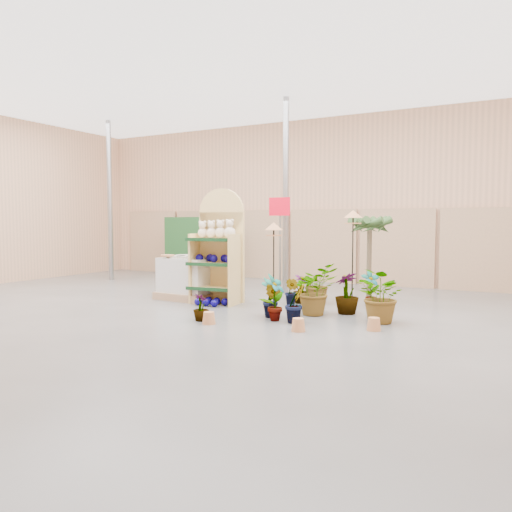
{
  "coord_description": "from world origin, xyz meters",
  "views": [
    {
      "loc": [
        4.9,
        -7.01,
        1.68
      ],
      "look_at": [
        0.3,
        1.5,
        1.0
      ],
      "focal_mm": 35.0,
      "sensor_mm": 36.0,
      "label": 1
    }
  ],
  "objects": [
    {
      "name": "offer_sign",
      "position": [
        0.1,
        2.98,
        1.57
      ],
      "size": [
        0.5,
        0.08,
        2.2
      ],
      "color": "gray",
      "rests_on": "ground"
    },
    {
      "name": "potted_plant_6",
      "position": [
        1.17,
        2.49,
        0.4
      ],
      "size": [
        0.64,
        0.73,
        0.81
      ],
      "primitive_type": "imported",
      "rotation": [
        0.0,
        0.0,
        1.56
      ],
      "color": "#2A491F",
      "rests_on": "ground"
    },
    {
      "name": "trellis_stock",
      "position": [
        -3.8,
        5.2,
        0.9
      ],
      "size": [
        2.0,
        0.3,
        1.8
      ],
      "primitive_type": "cube",
      "color": "#1D4920",
      "rests_on": "ground"
    },
    {
      "name": "potted_plant_7",
      "position": [
        0.14,
        -0.14,
        0.23
      ],
      "size": [
        0.31,
        0.31,
        0.47
      ],
      "primitive_type": "imported",
      "rotation": [
        0.0,
        0.0,
        2.96
      ],
      "color": "#2A491F",
      "rests_on": "ground"
    },
    {
      "name": "pallet_stack",
      "position": [
        -1.44,
        1.74,
        0.45
      ],
      "size": [
        1.33,
        1.13,
        0.93
      ],
      "rotation": [
        0.0,
        0.0,
        -0.07
      ],
      "color": "#A37D5C",
      "rests_on": "ground"
    },
    {
      "name": "potted_plant_11",
      "position": [
        0.89,
        2.34,
        0.29
      ],
      "size": [
        0.34,
        0.34,
        0.58
      ],
      "primitive_type": "imported",
      "rotation": [
        0.0,
        0.0,
        1.62
      ],
      "color": "#2A491F",
      "rests_on": "ground"
    },
    {
      "name": "potted_plant_4",
      "position": [
        2.3,
        2.48,
        0.36
      ],
      "size": [
        0.46,
        0.45,
        0.73
      ],
      "primitive_type": "imported",
      "rotation": [
        0.0,
        0.0,
        0.74
      ],
      "color": "#2A491F",
      "rests_on": "ground"
    },
    {
      "name": "potted_plant_2",
      "position": [
        1.62,
        1.27,
        0.44
      ],
      "size": [
        1.03,
        1.04,
        0.87
      ],
      "primitive_type": "imported",
      "rotation": [
        0.0,
        0.0,
        0.81
      ],
      "color": "#2A491F",
      "rests_on": "ground"
    },
    {
      "name": "potted_plant_3",
      "position": [
        2.1,
        1.64,
        0.38
      ],
      "size": [
        0.56,
        0.56,
        0.76
      ],
      "primitive_type": "imported",
      "rotation": [
        0.0,
        0.0,
        4.28
      ],
      "color": "#2A491F",
      "rests_on": "ground"
    },
    {
      "name": "bird_table_back",
      "position": [
        -2.49,
        4.81,
        1.84
      ],
      "size": [
        0.34,
        0.34,
        1.98
      ],
      "color": "black",
      "rests_on": "ground"
    },
    {
      "name": "potted_plant_0",
      "position": [
        0.95,
        0.8,
        0.34
      ],
      "size": [
        0.29,
        0.39,
        0.68
      ],
      "primitive_type": "imported",
      "rotation": [
        0.0,
        0.0,
        1.44
      ],
      "color": "#2A491F",
      "rests_on": "ground"
    },
    {
      "name": "display_shelf",
      "position": [
        -0.63,
        1.62,
        1.07
      ],
      "size": [
        1.06,
        0.75,
        2.35
      ],
      "rotation": [
        0.0,
        0.0,
        0.14
      ],
      "color": "#DBB66B",
      "rests_on": "ground"
    },
    {
      "name": "gazing_balls_floor",
      "position": [
        -0.55,
        1.2,
        0.07
      ],
      "size": [
        0.63,
        0.39,
        0.15
      ],
      "color": "#08035C",
      "rests_on": "ground"
    },
    {
      "name": "room",
      "position": [
        0.0,
        0.91,
        2.21
      ],
      "size": [
        15.2,
        12.1,
        4.7
      ],
      "color": "#535353",
      "rests_on": "ground"
    },
    {
      "name": "bird_table_right",
      "position": [
        2.12,
        1.87,
        1.74
      ],
      "size": [
        0.34,
        0.34,
        1.88
      ],
      "color": "black",
      "rests_on": "ground"
    },
    {
      "name": "potted_plant_10",
      "position": [
        2.87,
        1.12,
        0.45
      ],
      "size": [
        1.07,
        1.04,
        0.91
      ],
      "primitive_type": "imported",
      "rotation": [
        0.0,
        0.0,
        5.69
      ],
      "color": "#2A491F",
      "rests_on": "ground"
    },
    {
      "name": "bird_table_front",
      "position": [
        0.78,
        1.3,
        1.53
      ],
      "size": [
        0.34,
        0.34,
        1.65
      ],
      "color": "black",
      "rests_on": "ground"
    },
    {
      "name": "teddy_bears",
      "position": [
        -0.6,
        1.51,
        1.49
      ],
      "size": [
        0.87,
        0.23,
        0.37
      ],
      "color": "beige",
      "rests_on": "display_shelf"
    },
    {
      "name": "potted_plant_1",
      "position": [
        1.07,
        0.67,
        0.31
      ],
      "size": [
        0.35,
        0.29,
        0.62
      ],
      "primitive_type": "imported",
      "rotation": [
        0.0,
        0.0,
        6.25
      ],
      "color": "#2A491F",
      "rests_on": "ground"
    },
    {
      "name": "potted_plant_9",
      "position": [
        1.6,
        0.47,
        0.33
      ],
      "size": [
        0.41,
        0.45,
        0.65
      ],
      "primitive_type": "imported",
      "rotation": [
        0.0,
        0.0,
        1.13
      ],
      "color": "#2A491F",
      "rests_on": "ground"
    },
    {
      "name": "charcoal_planters",
      "position": [
        -2.14,
        3.33,
        0.42
      ],
      "size": [
        0.8,
        0.5,
        1.0
      ],
      "color": "black",
      "rests_on": "ground"
    },
    {
      "name": "gazing_balls_shelf",
      "position": [
        -0.63,
        1.48,
        0.92
      ],
      "size": [
        0.86,
        0.3,
        0.16
      ],
      "color": "#08035C",
      "rests_on": "display_shelf"
    },
    {
      "name": "potted_plant_5",
      "position": [
        0.83,
        2.02,
        0.27
      ],
      "size": [
        0.37,
        0.33,
        0.55
      ],
      "primitive_type": "imported",
      "rotation": [
        0.0,
        0.0,
        5.93
      ],
      "color": "#2A491F",
      "rests_on": "ground"
    },
    {
      "name": "palm",
      "position": [
        2.1,
        3.06,
        1.61
      ],
      "size": [
        0.7,
        0.7,
        1.88
      ],
      "color": "brown",
      "rests_on": "ground"
    },
    {
      "name": "potted_plant_8",
      "position": [
        1.23,
        0.44,
        0.4
      ],
      "size": [
        0.36,
        0.46,
        0.79
      ],
      "primitive_type": "imported",
      "rotation": [
        0.0,
        0.0,
        1.39
      ],
      "color": "#2A491F",
      "rests_on": "ground"
    }
  ]
}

